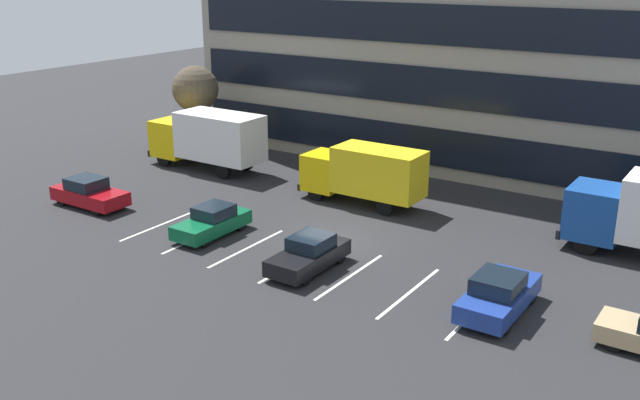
{
  "coord_description": "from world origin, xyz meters",
  "views": [
    {
      "loc": [
        17.01,
        -26.46,
        12.68
      ],
      "look_at": [
        -1.57,
        1.39,
        1.4
      ],
      "focal_mm": 40.01,
      "sensor_mm": 36.0,
      "label": 1
    }
  ],
  "objects_px": {
    "sedan_forest": "(212,222)",
    "box_truck_yellow": "(208,137)",
    "box_truck_yellow_all": "(364,172)",
    "sedan_navy": "(499,295)",
    "sedan_maroon": "(89,193)",
    "bare_tree": "(195,89)",
    "sedan_black": "(309,254)"
  },
  "relations": [
    {
      "from": "sedan_navy",
      "to": "bare_tree",
      "type": "xyz_separation_m",
      "value": [
        -26.15,
        11.72,
        3.57
      ]
    },
    {
      "from": "box_truck_yellow_all",
      "to": "sedan_forest",
      "type": "xyz_separation_m",
      "value": [
        -3.75,
        -8.11,
        -1.12
      ]
    },
    {
      "from": "sedan_black",
      "to": "sedan_maroon",
      "type": "distance_m",
      "value": 14.62
    },
    {
      "from": "sedan_forest",
      "to": "sedan_maroon",
      "type": "xyz_separation_m",
      "value": [
        -8.43,
        -0.46,
        0.06
      ]
    },
    {
      "from": "box_truck_yellow_all",
      "to": "sedan_forest",
      "type": "bearing_deg",
      "value": -114.82
    },
    {
      "from": "box_truck_yellow_all",
      "to": "box_truck_yellow",
      "type": "bearing_deg",
      "value": 177.68
    },
    {
      "from": "box_truck_yellow_all",
      "to": "sedan_forest",
      "type": "relative_size",
      "value": 1.7
    },
    {
      "from": "sedan_black",
      "to": "bare_tree",
      "type": "xyz_separation_m",
      "value": [
        -17.93,
        12.38,
        3.62
      ]
    },
    {
      "from": "box_truck_yellow",
      "to": "sedan_navy",
      "type": "height_order",
      "value": "box_truck_yellow"
    },
    {
      "from": "box_truck_yellow",
      "to": "sedan_maroon",
      "type": "xyz_separation_m",
      "value": [
        -0.46,
        -9.04,
        -1.33
      ]
    },
    {
      "from": "sedan_black",
      "to": "sedan_navy",
      "type": "bearing_deg",
      "value": 4.57
    },
    {
      "from": "sedan_maroon",
      "to": "bare_tree",
      "type": "bearing_deg",
      "value": 105.32
    },
    {
      "from": "sedan_black",
      "to": "bare_tree",
      "type": "distance_m",
      "value": 22.09
    },
    {
      "from": "box_truck_yellow_all",
      "to": "box_truck_yellow",
      "type": "height_order",
      "value": "box_truck_yellow"
    },
    {
      "from": "sedan_maroon",
      "to": "sedan_navy",
      "type": "distance_m",
      "value": 22.84
    },
    {
      "from": "sedan_forest",
      "to": "sedan_navy",
      "type": "relative_size",
      "value": 0.91
    },
    {
      "from": "sedan_maroon",
      "to": "bare_tree",
      "type": "height_order",
      "value": "bare_tree"
    },
    {
      "from": "sedan_black",
      "to": "sedan_navy",
      "type": "height_order",
      "value": "sedan_navy"
    },
    {
      "from": "box_truck_yellow_all",
      "to": "sedan_navy",
      "type": "height_order",
      "value": "box_truck_yellow_all"
    },
    {
      "from": "sedan_forest",
      "to": "box_truck_yellow",
      "type": "bearing_deg",
      "value": 132.87
    },
    {
      "from": "box_truck_yellow",
      "to": "sedan_navy",
      "type": "relative_size",
      "value": 1.78
    },
    {
      "from": "box_truck_yellow_all",
      "to": "bare_tree",
      "type": "bearing_deg",
      "value": 167.1
    },
    {
      "from": "sedan_navy",
      "to": "box_truck_yellow",
      "type": "bearing_deg",
      "value": 158.87
    },
    {
      "from": "sedan_maroon",
      "to": "sedan_forest",
      "type": "bearing_deg",
      "value": 3.13
    },
    {
      "from": "box_truck_yellow",
      "to": "sedan_forest",
      "type": "xyz_separation_m",
      "value": [
        7.96,
        -8.58,
        -1.39
      ]
    },
    {
      "from": "sedan_forest",
      "to": "bare_tree",
      "type": "relative_size",
      "value": 0.69
    },
    {
      "from": "box_truck_yellow",
      "to": "bare_tree",
      "type": "bearing_deg",
      "value": 140.89
    },
    {
      "from": "sedan_forest",
      "to": "sedan_navy",
      "type": "xyz_separation_m",
      "value": [
        14.41,
        -0.07,
        0.07
      ]
    },
    {
      "from": "sedan_black",
      "to": "sedan_forest",
      "type": "height_order",
      "value": "sedan_black"
    },
    {
      "from": "box_truck_yellow",
      "to": "bare_tree",
      "type": "xyz_separation_m",
      "value": [
        -3.78,
        3.07,
        2.25
      ]
    },
    {
      "from": "sedan_black",
      "to": "sedan_navy",
      "type": "distance_m",
      "value": 8.24
    },
    {
      "from": "bare_tree",
      "to": "sedan_navy",
      "type": "bearing_deg",
      "value": -24.14
    }
  ]
}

